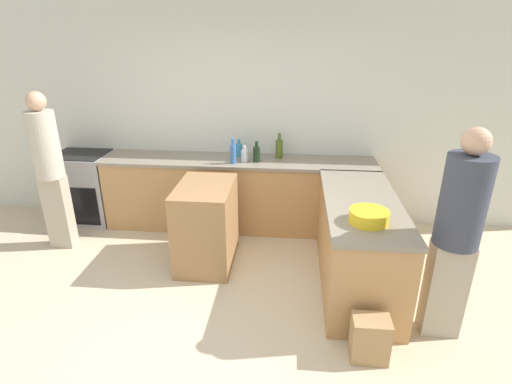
{
  "coord_description": "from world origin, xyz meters",
  "views": [
    {
      "loc": [
        0.66,
        -2.65,
        2.36
      ],
      "look_at": [
        0.33,
        0.81,
        0.94
      ],
      "focal_mm": 28.0,
      "sensor_mm": 36.0,
      "label": 1
    }
  ],
  "objects_px": {
    "dish_soap_bottle": "(239,149)",
    "olive_oil_bottle": "(279,148)",
    "person_at_peninsula": "(457,231)",
    "water_bottle_blue": "(233,154)",
    "paper_bag": "(370,339)",
    "vinegar_bottle_clear": "(245,155)",
    "wine_bottle_dark": "(257,154)",
    "island_table": "(206,225)",
    "range_oven": "(86,187)",
    "mixing_bowl": "(369,216)",
    "person_by_range": "(49,166)"
  },
  "relations": [
    {
      "from": "water_bottle_blue",
      "to": "olive_oil_bottle",
      "type": "xyz_separation_m",
      "value": [
        0.53,
        0.26,
        0.0
      ]
    },
    {
      "from": "water_bottle_blue",
      "to": "paper_bag",
      "type": "bearing_deg",
      "value": -56.08
    },
    {
      "from": "mixing_bowl",
      "to": "island_table",
      "type": "bearing_deg",
      "value": 155.17
    },
    {
      "from": "range_oven",
      "to": "olive_oil_bottle",
      "type": "bearing_deg",
      "value": 2.43
    },
    {
      "from": "olive_oil_bottle",
      "to": "paper_bag",
      "type": "height_order",
      "value": "olive_oil_bottle"
    },
    {
      "from": "island_table",
      "to": "paper_bag",
      "type": "relative_size",
      "value": 2.44
    },
    {
      "from": "dish_soap_bottle",
      "to": "olive_oil_bottle",
      "type": "bearing_deg",
      "value": -4.67
    },
    {
      "from": "person_by_range",
      "to": "person_at_peninsula",
      "type": "xyz_separation_m",
      "value": [
        3.9,
        -1.07,
        -0.03
      ]
    },
    {
      "from": "wine_bottle_dark",
      "to": "paper_bag",
      "type": "xyz_separation_m",
      "value": [
        1.06,
        -2.06,
        -0.81
      ]
    },
    {
      "from": "person_by_range",
      "to": "vinegar_bottle_clear",
      "type": "bearing_deg",
      "value": 16.86
    },
    {
      "from": "person_by_range",
      "to": "person_at_peninsula",
      "type": "bearing_deg",
      "value": -15.4
    },
    {
      "from": "range_oven",
      "to": "island_table",
      "type": "height_order",
      "value": "range_oven"
    },
    {
      "from": "island_table",
      "to": "dish_soap_bottle",
      "type": "distance_m",
      "value": 1.18
    },
    {
      "from": "olive_oil_bottle",
      "to": "paper_bag",
      "type": "relative_size",
      "value": 0.85
    },
    {
      "from": "olive_oil_bottle",
      "to": "person_at_peninsula",
      "type": "bearing_deg",
      "value": -52.79
    },
    {
      "from": "range_oven",
      "to": "olive_oil_bottle",
      "type": "distance_m",
      "value": 2.57
    },
    {
      "from": "water_bottle_blue",
      "to": "person_at_peninsula",
      "type": "height_order",
      "value": "person_at_peninsula"
    },
    {
      "from": "olive_oil_bottle",
      "to": "vinegar_bottle_clear",
      "type": "bearing_deg",
      "value": -155.63
    },
    {
      "from": "water_bottle_blue",
      "to": "wine_bottle_dark",
      "type": "relative_size",
      "value": 1.2
    },
    {
      "from": "mixing_bowl",
      "to": "person_at_peninsula",
      "type": "height_order",
      "value": "person_at_peninsula"
    },
    {
      "from": "vinegar_bottle_clear",
      "to": "paper_bag",
      "type": "xyz_separation_m",
      "value": [
        1.2,
        -2.06,
        -0.79
      ]
    },
    {
      "from": "person_by_range",
      "to": "person_at_peninsula",
      "type": "relative_size",
      "value": 1.02
    },
    {
      "from": "mixing_bowl",
      "to": "paper_bag",
      "type": "relative_size",
      "value": 0.89
    },
    {
      "from": "vinegar_bottle_clear",
      "to": "person_by_range",
      "type": "distance_m",
      "value": 2.16
    },
    {
      "from": "olive_oil_bottle",
      "to": "person_at_peninsula",
      "type": "distance_m",
      "value": 2.36
    },
    {
      "from": "range_oven",
      "to": "paper_bag",
      "type": "xyz_separation_m",
      "value": [
        3.31,
        -2.14,
        -0.27
      ]
    },
    {
      "from": "vinegar_bottle_clear",
      "to": "wine_bottle_dark",
      "type": "bearing_deg",
      "value": 1.97
    },
    {
      "from": "vinegar_bottle_clear",
      "to": "paper_bag",
      "type": "height_order",
      "value": "vinegar_bottle_clear"
    },
    {
      "from": "island_table",
      "to": "mixing_bowl",
      "type": "height_order",
      "value": "mixing_bowl"
    },
    {
      "from": "olive_oil_bottle",
      "to": "person_at_peninsula",
      "type": "height_order",
      "value": "person_at_peninsula"
    },
    {
      "from": "olive_oil_bottle",
      "to": "person_at_peninsula",
      "type": "xyz_separation_m",
      "value": [
        1.43,
        -1.88,
        -0.07
      ]
    },
    {
      "from": "olive_oil_bottle",
      "to": "paper_bag",
      "type": "distance_m",
      "value": 2.52
    },
    {
      "from": "mixing_bowl",
      "to": "dish_soap_bottle",
      "type": "xyz_separation_m",
      "value": [
        -1.3,
        1.73,
        0.03
      ]
    },
    {
      "from": "olive_oil_bottle",
      "to": "person_by_range",
      "type": "height_order",
      "value": "person_by_range"
    },
    {
      "from": "vinegar_bottle_clear",
      "to": "person_by_range",
      "type": "bearing_deg",
      "value": -163.14
    },
    {
      "from": "range_oven",
      "to": "vinegar_bottle_clear",
      "type": "relative_size",
      "value": 4.68
    },
    {
      "from": "range_oven",
      "to": "vinegar_bottle_clear",
      "type": "bearing_deg",
      "value": -2.06
    },
    {
      "from": "water_bottle_blue",
      "to": "person_by_range",
      "type": "relative_size",
      "value": 0.17
    },
    {
      "from": "wine_bottle_dark",
      "to": "person_at_peninsula",
      "type": "xyz_separation_m",
      "value": [
        1.69,
        -1.7,
        -0.04
      ]
    },
    {
      "from": "vinegar_bottle_clear",
      "to": "dish_soap_bottle",
      "type": "height_order",
      "value": "dish_soap_bottle"
    },
    {
      "from": "person_by_range",
      "to": "paper_bag",
      "type": "bearing_deg",
      "value": -23.66
    },
    {
      "from": "island_table",
      "to": "paper_bag",
      "type": "distance_m",
      "value": 1.99
    },
    {
      "from": "olive_oil_bottle",
      "to": "mixing_bowl",
      "type": "bearing_deg",
      "value": -64.59
    },
    {
      "from": "dish_soap_bottle",
      "to": "olive_oil_bottle",
      "type": "distance_m",
      "value": 0.5
    },
    {
      "from": "dish_soap_bottle",
      "to": "vinegar_bottle_clear",
      "type": "bearing_deg",
      "value": -66.17
    },
    {
      "from": "range_oven",
      "to": "person_at_peninsula",
      "type": "height_order",
      "value": "person_at_peninsula"
    },
    {
      "from": "water_bottle_blue",
      "to": "person_by_range",
      "type": "distance_m",
      "value": 2.02
    },
    {
      "from": "island_table",
      "to": "person_by_range",
      "type": "relative_size",
      "value": 0.5
    },
    {
      "from": "range_oven",
      "to": "island_table",
      "type": "distance_m",
      "value": 1.99
    },
    {
      "from": "island_table",
      "to": "olive_oil_bottle",
      "type": "relative_size",
      "value": 2.88
    }
  ]
}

